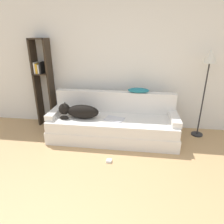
{
  "coord_description": "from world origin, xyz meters",
  "views": [
    {
      "loc": [
        0.4,
        -1.19,
        1.84
      ],
      "look_at": [
        -0.02,
        1.96,
        0.56
      ],
      "focal_mm": 32.0,
      "sensor_mm": 36.0,
      "label": 1
    }
  ],
  "objects_px": {
    "couch": "(113,128)",
    "power_adapter": "(109,161)",
    "bookshelf": "(43,80)",
    "dog": "(79,111)",
    "throw_pillow": "(139,90)",
    "floor_lamp": "(209,65)",
    "laptop": "(115,119)"
  },
  "relations": [
    {
      "from": "laptop",
      "to": "bookshelf",
      "type": "relative_size",
      "value": 0.21
    },
    {
      "from": "laptop",
      "to": "throw_pillow",
      "type": "relative_size",
      "value": 0.95
    },
    {
      "from": "laptop",
      "to": "throw_pillow",
      "type": "distance_m",
      "value": 0.69
    },
    {
      "from": "couch",
      "to": "floor_lamp",
      "type": "bearing_deg",
      "value": 12.3
    },
    {
      "from": "couch",
      "to": "power_adapter",
      "type": "xyz_separation_m",
      "value": [
        0.04,
        -0.73,
        -0.19
      ]
    },
    {
      "from": "floor_lamp",
      "to": "power_adapter",
      "type": "relative_size",
      "value": 20.1
    },
    {
      "from": "laptop",
      "to": "bookshelf",
      "type": "bearing_deg",
      "value": 175.79
    },
    {
      "from": "floor_lamp",
      "to": "power_adapter",
      "type": "bearing_deg",
      "value": -145.23
    },
    {
      "from": "bookshelf",
      "to": "floor_lamp",
      "type": "height_order",
      "value": "bookshelf"
    },
    {
      "from": "bookshelf",
      "to": "floor_lamp",
      "type": "xyz_separation_m",
      "value": [
        3.06,
        -0.13,
        0.36
      ]
    },
    {
      "from": "couch",
      "to": "dog",
      "type": "relative_size",
      "value": 3.17
    },
    {
      "from": "bookshelf",
      "to": "couch",
      "type": "bearing_deg",
      "value": -17.97
    },
    {
      "from": "couch",
      "to": "dog",
      "type": "bearing_deg",
      "value": -172.28
    },
    {
      "from": "throw_pillow",
      "to": "couch",
      "type": "bearing_deg",
      "value": -144.63
    },
    {
      "from": "couch",
      "to": "power_adapter",
      "type": "distance_m",
      "value": 0.75
    },
    {
      "from": "couch",
      "to": "floor_lamp",
      "type": "height_order",
      "value": "floor_lamp"
    },
    {
      "from": "couch",
      "to": "laptop",
      "type": "distance_m",
      "value": 0.23
    },
    {
      "from": "throw_pillow",
      "to": "power_adapter",
      "type": "xyz_separation_m",
      "value": [
        -0.4,
        -1.04,
        -0.83
      ]
    },
    {
      "from": "couch",
      "to": "bookshelf",
      "type": "relative_size",
      "value": 1.31
    },
    {
      "from": "dog",
      "to": "power_adapter",
      "type": "bearing_deg",
      "value": -45.68
    },
    {
      "from": "couch",
      "to": "power_adapter",
      "type": "bearing_deg",
      "value": -86.95
    },
    {
      "from": "laptop",
      "to": "bookshelf",
      "type": "height_order",
      "value": "bookshelf"
    },
    {
      "from": "dog",
      "to": "power_adapter",
      "type": "xyz_separation_m",
      "value": [
        0.63,
        -0.65,
        -0.53
      ]
    },
    {
      "from": "bookshelf",
      "to": "floor_lamp",
      "type": "distance_m",
      "value": 3.08
    },
    {
      "from": "floor_lamp",
      "to": "laptop",
      "type": "bearing_deg",
      "value": -165.13
    },
    {
      "from": "couch",
      "to": "bookshelf",
      "type": "bearing_deg",
      "value": 162.03
    },
    {
      "from": "floor_lamp",
      "to": "throw_pillow",
      "type": "bearing_deg",
      "value": -178.09
    },
    {
      "from": "bookshelf",
      "to": "power_adapter",
      "type": "distance_m",
      "value": 2.15
    },
    {
      "from": "dog",
      "to": "throw_pillow",
      "type": "bearing_deg",
      "value": 20.69
    },
    {
      "from": "power_adapter",
      "to": "couch",
      "type": "bearing_deg",
      "value": 93.05
    },
    {
      "from": "throw_pillow",
      "to": "floor_lamp",
      "type": "xyz_separation_m",
      "value": [
        1.16,
        0.04,
        0.46
      ]
    },
    {
      "from": "floor_lamp",
      "to": "power_adapter",
      "type": "xyz_separation_m",
      "value": [
        -1.55,
        -1.08,
        -1.3
      ]
    }
  ]
}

